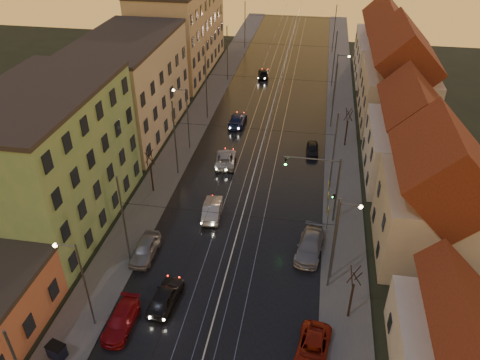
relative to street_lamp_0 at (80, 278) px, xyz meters
The scene contains 44 objects.
road 39.38m from the street_lamp_0, 76.53° to the left, with size 16.00×120.00×0.04m, color black.
sidewalk_left 38.31m from the street_lamp_0, 91.35° to the left, with size 4.00×120.00×0.15m, color #4C4C4C.
sidewalk_right 42.80m from the street_lamp_0, 63.31° to the left, with size 4.00×120.00×0.15m, color #4C4C4C.
tram_rail_0 38.92m from the street_lamp_0, 79.70° to the left, with size 0.06×120.00×0.03m, color gray.
tram_rail_1 39.20m from the street_lamp_0, 77.63° to the left, with size 0.06×120.00×0.03m, color gray.
tram_rail_2 39.56m from the street_lamp_0, 75.43° to the left, with size 0.06×120.00×0.03m, color gray.
tram_rail_3 39.94m from the street_lamp_0, 73.43° to the left, with size 0.06×120.00×0.03m, color gray.
apartment_left_1 14.73m from the street_lamp_0, 124.98° to the left, with size 10.00×18.00×13.00m, color #62945E.
apartment_left_2 33.10m from the street_lamp_0, 104.70° to the left, with size 10.00×20.00×12.00m, color #BBAD90.
apartment_left_3 56.67m from the street_lamp_0, 98.53° to the left, with size 10.00×24.00×14.00m, color tan.
house_right_0 26.18m from the street_lamp_0, ahead, with size 8.16×10.20×5.80m.
house_right_1 29.17m from the street_lamp_0, 26.47° to the left, with size 8.67×10.20×10.80m.
house_right_2 36.84m from the street_lamp_0, 44.89° to the left, with size 9.18×12.24×9.20m.
house_right_3 48.61m from the street_lamp_0, 57.52° to the left, with size 9.18×14.28×11.50m.
house_right_4 64.52m from the street_lamp_0, 66.13° to the left, with size 9.18×16.32×10.00m.
catenary_pole_l_1 7.03m from the street_lamp_0, 85.88° to the left, with size 0.16×0.16×9.00m, color #595B60.
catenary_pole_r_1 19.04m from the street_lamp_0, 21.57° to the left, with size 0.16×0.16×9.00m, color #595B60.
catenary_pole_l_2 22.01m from the street_lamp_0, 88.69° to the left, with size 0.16×0.16×9.00m, color #595B60.
catenary_pole_r_2 28.24m from the street_lamp_0, 51.17° to the left, with size 0.16×0.16×9.00m, color #595B60.
catenary_pole_l_3 37.01m from the street_lamp_0, 89.22° to the left, with size 0.16×0.16×9.00m, color #595B60.
catenary_pole_r_3 41.02m from the street_lamp_0, 64.43° to the left, with size 0.16×0.16×9.00m, color #595B60.
catenary_pole_l_4 52.00m from the street_lamp_0, 89.44° to the left, with size 0.16×0.16×9.00m, color #595B60.
catenary_pole_r_4 54.93m from the street_lamp_0, 71.20° to the left, with size 0.16×0.16×9.00m, color #595B60.
catenary_pole_l_5 70.00m from the street_lamp_0, 89.59° to the left, with size 0.16×0.16×9.00m, color #595B60.
catenary_pole_r_5 72.21m from the street_lamp_0, 75.81° to the left, with size 0.16×0.16×9.00m, color #595B60.
street_lamp_0 is the anchor object (origin of this frame).
street_lamp_1 19.89m from the street_lamp_0, 23.72° to the left, with size 1.75×0.32×8.00m.
street_lamp_2 28.00m from the street_lamp_0, 90.00° to the left, with size 1.75×0.32×8.00m.
street_lamp_3 47.62m from the street_lamp_0, 67.52° to the left, with size 1.75×0.32×8.00m.
traffic_light_mast 23.42m from the street_lamp_0, 43.10° to the left, with size 5.30×0.32×7.20m.
bare_tree_0 18.19m from the street_lamp_0, 93.47° to the left, with size 1.09×1.09×5.11m.
bare_tree_1 19.86m from the street_lamp_0, 11.71° to the left, with size 1.09×1.09×5.11m.
bare_tree_2 37.56m from the street_lamp_0, 58.63° to the left, with size 1.09×1.09×5.11m.
driving_car_0 7.13m from the street_lamp_0, 31.08° to the left, with size 1.83×4.54×1.55m, color black.
driving_car_1 16.68m from the street_lamp_0, 67.72° to the left, with size 1.66×4.75×1.57m, color #A6A7AC.
driving_car_2 26.02m from the street_lamp_0, 77.69° to the left, with size 2.28×4.94×1.37m, color #B3B3B3.
driving_car_3 36.28m from the street_lamp_0, 81.96° to the left, with size 2.05×5.03×1.46m, color #182149.
driving_car_4 54.83m from the street_lamp_0, 83.46° to the left, with size 1.75×4.34×1.48m, color black.
parked_left_2 4.86m from the street_lamp_0, ahead, with size 1.85×4.54×1.32m, color maroon.
parked_left_3 9.22m from the street_lamp_0, 79.50° to the left, with size 1.85×4.61×1.57m, color gray.
parked_right_0 17.23m from the street_lamp_0, ahead, with size 2.23×4.84×1.34m, color maroon.
parked_right_1 19.87m from the street_lamp_0, 34.47° to the left, with size 2.16×5.32×1.55m, color gray.
parked_right_2 33.43m from the street_lamp_0, 62.09° to the left, with size 1.47×3.64×1.24m, color black.
dumpster 5.35m from the street_lamp_0, 107.51° to the right, with size 1.20×0.80×1.10m, color black.
Camera 1 is at (6.12, -19.70, 28.61)m, focal length 35.00 mm.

